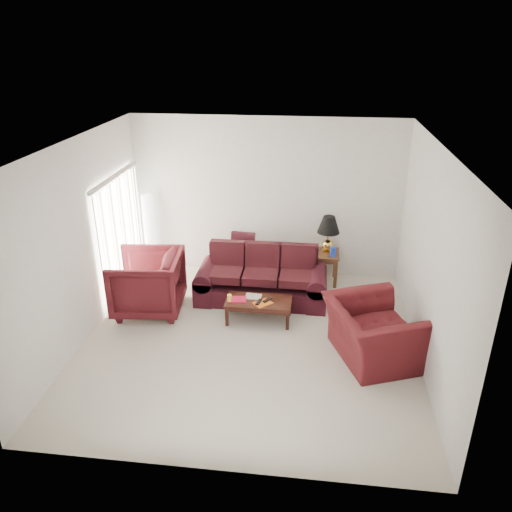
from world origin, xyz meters
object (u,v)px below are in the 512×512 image
Objects in this scene: floor_lamp at (150,234)px; sofa at (261,276)px; armchair_left at (148,283)px; coffee_table at (259,310)px; end_table at (323,267)px; armchair_right at (372,332)px.

sofa is at bearing -21.32° from floor_lamp.
floor_lamp is 1.56m from armchair_left.
floor_lamp is at bearing 163.06° from sofa.
coffee_table is at bearing 81.09° from armchair_left.
sofa is 2.00× the size of armchair_left.
coffee_table is (-1.04, -1.53, -0.11)m from end_table.
armchair_left is at bearing -157.69° from sofa.
sofa is 0.76m from coffee_table.
sofa reaches higher than armchair_right.
coffee_table is at bearing -82.71° from sofa.
armchair_right is 1.22× the size of coffee_table.
end_table is 1.86m from coffee_table.
armchair_right is at bearing -3.29° from coffee_table.
end_table is (1.08, 0.83, -0.16)m from sofa.
armchair_left is (0.41, -1.48, -0.28)m from floor_lamp.
armchair_right is (4.02, -2.39, -0.37)m from floor_lamp.
coffee_table is at bearing -124.16° from end_table.
armchair_left reaches higher than end_table.
armchair_left is at bearing 54.61° from armchair_right.
end_table is at bearing 110.39° from armchair_left.
armchair_left is 3.73m from armchair_right.
armchair_right reaches higher than end_table.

